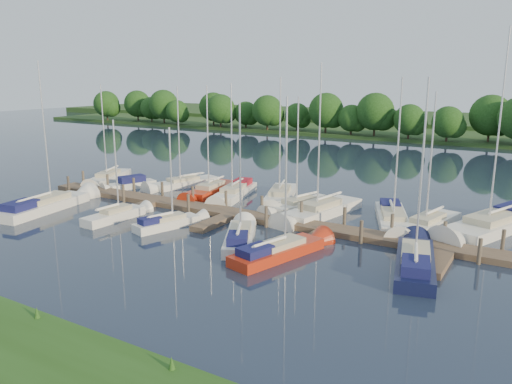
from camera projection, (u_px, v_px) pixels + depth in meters
The scene contains 23 objects.
ground at pixel (168, 245), 32.76m from camera, with size 260.00×260.00×0.00m, color #1B2437.
dock at pixel (230, 216), 38.82m from camera, with size 40.00×6.00×0.40m.
mooring_pilings at pixel (238, 208), 39.67m from camera, with size 38.24×2.84×2.00m.
far_shore at pixel (427, 133), 95.33m from camera, with size 180.00×30.00×0.60m, color #264119.
distant_hill at pixel (452, 121), 116.13m from camera, with size 220.00×40.00×1.40m, color #2A4B20.
treeline at pixel (418, 118), 83.07m from camera, with size 145.62×9.74×8.25m.
sailboat_n_0 at pixel (108, 179), 52.46m from camera, with size 4.46×8.07×10.39m.
motorboat at pixel (130, 185), 49.26m from camera, with size 3.06×5.37×1.51m.
sailboat_n_2 at pixel (182, 184), 49.94m from camera, with size 3.95×8.08×10.17m.
sailboat_n_3 at pixel (210, 192), 46.52m from camera, with size 2.60×8.18×10.42m.
sailboat_n_4 at pixel (234, 194), 45.60m from camera, with size 3.50×8.41×10.62m.
sailboat_n_5 at pixel (280, 198), 44.31m from camera, with size 4.46×8.74×11.16m.
sailboat_n_6 at pixel (298, 206), 41.32m from camera, with size 3.58×7.56×9.61m.
sailboat_n_7 at pixel (319, 213), 39.35m from camera, with size 3.81×9.70×12.24m.
sailboat_n_8 at pixel (393, 220), 37.37m from camera, with size 4.66×8.79×11.14m.
sailboat_n_9 at pixel (427, 226), 35.97m from camera, with size 3.33×8.06×10.19m.
sailboat_n_10 at pixel (492, 226), 35.59m from camera, with size 6.27×11.42×14.55m.
sailboat_s_0 at pixel (47, 206), 41.25m from camera, with size 3.60×9.93×12.45m.
sailboat_s_1 at pixel (117, 216), 38.46m from camera, with size 1.71×6.14×8.02m.
sailboat_s_2 at pixel (169, 223), 36.42m from camera, with size 2.86×5.85×7.61m.
sailboat_s_3 at pixel (240, 238), 33.09m from camera, with size 4.64×7.13×9.58m.
sailboat_s_4 at pixel (281, 251), 30.60m from camera, with size 3.61×7.93×10.02m.
sailboat_s_5 at pixel (415, 263), 28.68m from camera, with size 3.76×8.85×11.22m.
Camera 1 is at (20.98, -23.71, 10.79)m, focal length 35.00 mm.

